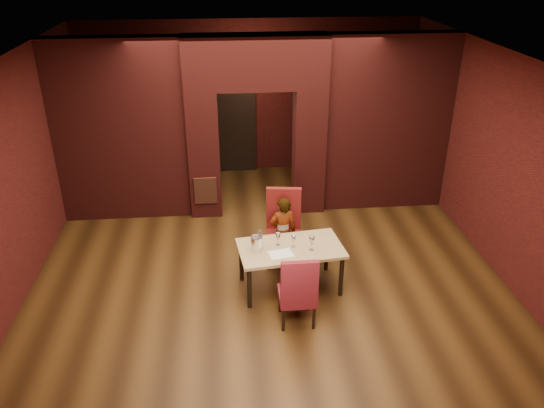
{
  "coord_description": "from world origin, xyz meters",
  "views": [
    {
      "loc": [
        -0.57,
        -6.97,
        4.59
      ],
      "look_at": [
        0.09,
        0.0,
        1.08
      ],
      "focal_mm": 35.0,
      "sensor_mm": 36.0,
      "label": 1
    }
  ],
  "objects_px": {
    "wine_glass_a": "(278,239)",
    "wine_glass_b": "(293,241)",
    "person_seated": "(283,232)",
    "wine_glass_c": "(312,243)",
    "wine_bucket": "(257,243)",
    "water_bottle": "(260,238)",
    "chair_far": "(283,229)",
    "dining_table": "(290,267)",
    "chair_near": "(297,288)",
    "potted_plant": "(323,242)"
  },
  "relations": [
    {
      "from": "wine_glass_a",
      "to": "wine_bucket",
      "type": "xyz_separation_m",
      "value": [
        -0.31,
        -0.1,
        0.01
      ]
    },
    {
      "from": "dining_table",
      "to": "wine_bucket",
      "type": "height_order",
      "value": "wine_bucket"
    },
    {
      "from": "chair_far",
      "to": "wine_glass_b",
      "type": "relative_size",
      "value": 6.53
    },
    {
      "from": "wine_glass_a",
      "to": "wine_glass_b",
      "type": "relative_size",
      "value": 1.04
    },
    {
      "from": "dining_table",
      "to": "chair_far",
      "type": "relative_size",
      "value": 1.24
    },
    {
      "from": "wine_bucket",
      "to": "wine_glass_a",
      "type": "bearing_deg",
      "value": 18.22
    },
    {
      "from": "potted_plant",
      "to": "wine_bucket",
      "type": "bearing_deg",
      "value": -142.02
    },
    {
      "from": "dining_table",
      "to": "chair_near",
      "type": "xyz_separation_m",
      "value": [
        -0.01,
        -0.75,
        0.18
      ]
    },
    {
      "from": "dining_table",
      "to": "wine_bucket",
      "type": "relative_size",
      "value": 7.11
    },
    {
      "from": "wine_glass_c",
      "to": "water_bottle",
      "type": "xyz_separation_m",
      "value": [
        -0.71,
        0.17,
        0.03
      ]
    },
    {
      "from": "wine_glass_b",
      "to": "potted_plant",
      "type": "bearing_deg",
      "value": 54.61
    },
    {
      "from": "wine_glass_a",
      "to": "wine_glass_b",
      "type": "xyz_separation_m",
      "value": [
        0.21,
        -0.07,
        -0.0
      ]
    },
    {
      "from": "wine_bucket",
      "to": "potted_plant",
      "type": "bearing_deg",
      "value": 37.98
    },
    {
      "from": "person_seated",
      "to": "wine_glass_c",
      "type": "height_order",
      "value": "person_seated"
    },
    {
      "from": "chair_far",
      "to": "wine_glass_b",
      "type": "bearing_deg",
      "value": -76.9
    },
    {
      "from": "chair_near",
      "to": "person_seated",
      "type": "relative_size",
      "value": 0.9
    },
    {
      "from": "person_seated",
      "to": "wine_glass_c",
      "type": "xyz_separation_m",
      "value": [
        0.32,
        -0.72,
        0.21
      ]
    },
    {
      "from": "wine_glass_b",
      "to": "potted_plant",
      "type": "xyz_separation_m",
      "value": [
        0.59,
        0.84,
        -0.55
      ]
    },
    {
      "from": "chair_near",
      "to": "dining_table",
      "type": "bearing_deg",
      "value": -90.59
    },
    {
      "from": "chair_far",
      "to": "water_bottle",
      "type": "relative_size",
      "value": 4.45
    },
    {
      "from": "chair_far",
      "to": "chair_near",
      "type": "relative_size",
      "value": 1.13
    },
    {
      "from": "wine_glass_b",
      "to": "wine_bucket",
      "type": "height_order",
      "value": "wine_bucket"
    },
    {
      "from": "chair_near",
      "to": "wine_glass_c",
      "type": "bearing_deg",
      "value": -114.04
    },
    {
      "from": "chair_far",
      "to": "dining_table",
      "type": "bearing_deg",
      "value": -80.29
    },
    {
      "from": "chair_far",
      "to": "person_seated",
      "type": "relative_size",
      "value": 1.02
    },
    {
      "from": "person_seated",
      "to": "potted_plant",
      "type": "xyz_separation_m",
      "value": [
        0.68,
        0.23,
        -0.35
      ]
    },
    {
      "from": "wine_bucket",
      "to": "dining_table",
      "type": "bearing_deg",
      "value": 2.82
    },
    {
      "from": "dining_table",
      "to": "water_bottle",
      "type": "bearing_deg",
      "value": 163.93
    },
    {
      "from": "water_bottle",
      "to": "chair_near",
      "type": "bearing_deg",
      "value": -62.74
    },
    {
      "from": "wine_glass_a",
      "to": "water_bottle",
      "type": "distance_m",
      "value": 0.26
    },
    {
      "from": "dining_table",
      "to": "chair_near",
      "type": "distance_m",
      "value": 0.77
    },
    {
      "from": "chair_near",
      "to": "wine_glass_c",
      "type": "height_order",
      "value": "chair_near"
    },
    {
      "from": "wine_glass_b",
      "to": "water_bottle",
      "type": "height_order",
      "value": "water_bottle"
    },
    {
      "from": "dining_table",
      "to": "wine_glass_c",
      "type": "relative_size",
      "value": 6.96
    },
    {
      "from": "wine_glass_b",
      "to": "wine_bucket",
      "type": "xyz_separation_m",
      "value": [
        -0.52,
        -0.04,
        0.01
      ]
    },
    {
      "from": "dining_table",
      "to": "chair_near",
      "type": "height_order",
      "value": "chair_near"
    },
    {
      "from": "wine_glass_c",
      "to": "water_bottle",
      "type": "distance_m",
      "value": 0.73
    },
    {
      "from": "dining_table",
      "to": "chair_far",
      "type": "height_order",
      "value": "chair_far"
    },
    {
      "from": "chair_near",
      "to": "wine_glass_a",
      "type": "xyz_separation_m",
      "value": [
        -0.16,
        0.83,
        0.26
      ]
    },
    {
      "from": "person_seated",
      "to": "potted_plant",
      "type": "height_order",
      "value": "person_seated"
    },
    {
      "from": "potted_plant",
      "to": "chair_far",
      "type": "bearing_deg",
      "value": -167.04
    },
    {
      "from": "potted_plant",
      "to": "wine_glass_a",
      "type": "bearing_deg",
      "value": -136.33
    },
    {
      "from": "dining_table",
      "to": "chair_far",
      "type": "distance_m",
      "value": 0.74
    },
    {
      "from": "chair_near",
      "to": "wine_glass_b",
      "type": "distance_m",
      "value": 0.8
    },
    {
      "from": "wine_glass_c",
      "to": "wine_bucket",
      "type": "relative_size",
      "value": 1.02
    },
    {
      "from": "chair_far",
      "to": "wine_bucket",
      "type": "xyz_separation_m",
      "value": [
        -0.46,
        -0.72,
        0.2
      ]
    },
    {
      "from": "wine_glass_b",
      "to": "wine_glass_c",
      "type": "relative_size",
      "value": 0.86
    },
    {
      "from": "water_bottle",
      "to": "potted_plant",
      "type": "relative_size",
      "value": 0.57
    },
    {
      "from": "dining_table",
      "to": "wine_bucket",
      "type": "xyz_separation_m",
      "value": [
        -0.48,
        -0.02,
        0.45
      ]
    },
    {
      "from": "chair_far",
      "to": "chair_near",
      "type": "bearing_deg",
      "value": -81.64
    }
  ]
}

